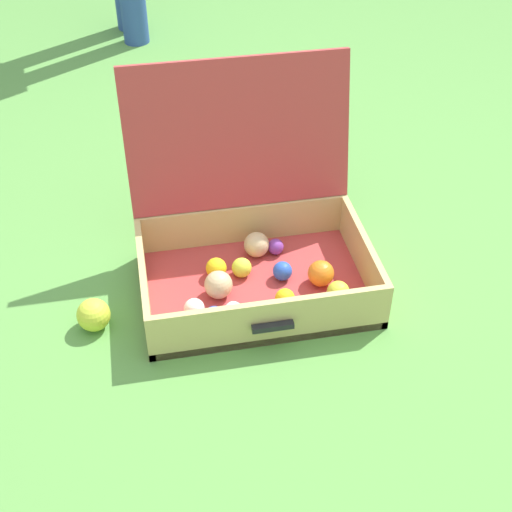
% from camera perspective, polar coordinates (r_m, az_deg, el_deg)
% --- Properties ---
extents(ground_plane, '(16.00, 16.00, 0.00)m').
position_cam_1_polar(ground_plane, '(2.04, 2.75, -3.04)').
color(ground_plane, '#569342').
extents(open_suitcase, '(0.65, 0.56, 0.58)m').
position_cam_1_polar(open_suitcase, '(2.02, -0.34, 1.16)').
color(open_suitcase, '#B23838').
rests_on(open_suitcase, ground).
extents(stray_ball_on_grass, '(0.09, 0.09, 0.09)m').
position_cam_1_polar(stray_ball_on_grass, '(1.96, -12.95, -4.64)').
color(stray_ball_on_grass, '#CCDB38').
rests_on(stray_ball_on_grass, ground).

